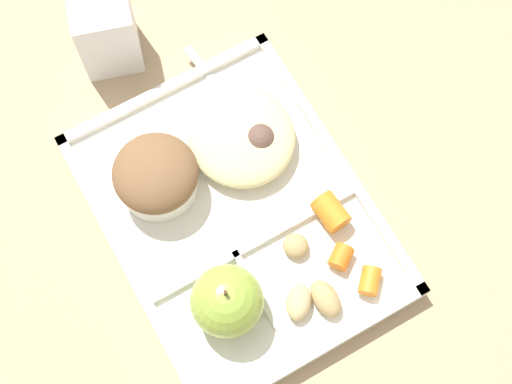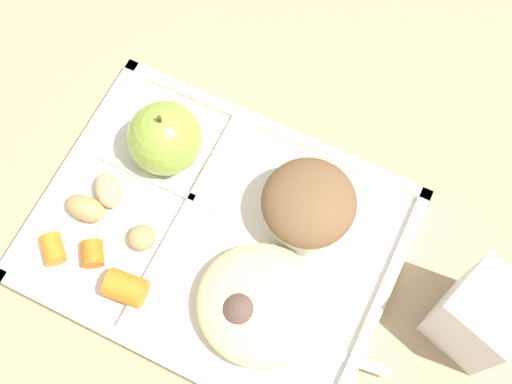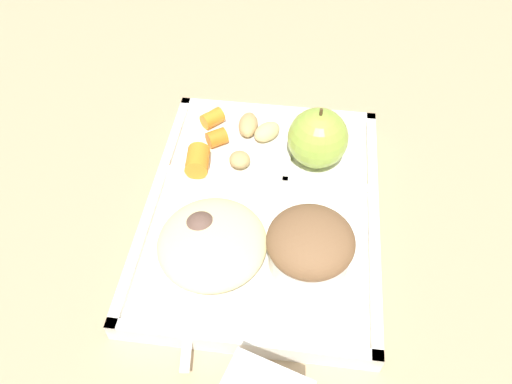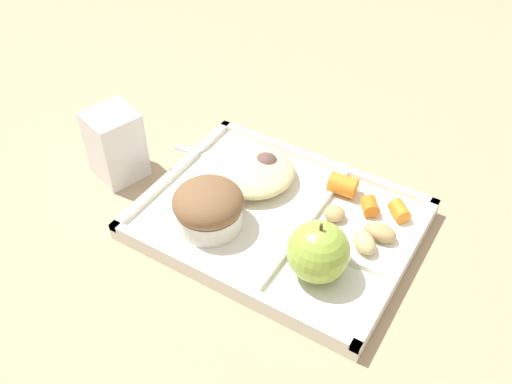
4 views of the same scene
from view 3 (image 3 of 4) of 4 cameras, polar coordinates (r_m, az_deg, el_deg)
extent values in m
plane|color=tan|center=(0.58, 0.71, -2.66)|extent=(6.00, 6.00, 0.00)
cube|color=white|center=(0.57, 0.72, -2.17)|extent=(0.33, 0.25, 0.02)
cube|color=white|center=(0.58, -11.11, -0.22)|extent=(0.33, 0.01, 0.01)
cube|color=white|center=(0.57, 12.92, -2.57)|extent=(0.33, 0.01, 0.01)
cube|color=white|center=(0.67, 2.35, 9.05)|extent=(0.01, 0.25, 0.01)
cube|color=white|center=(0.48, -1.61, -16.20)|extent=(0.01, 0.25, 0.01)
cube|color=white|center=(0.59, 1.17, 1.44)|extent=(0.01, 0.23, 0.01)
cube|color=white|center=(0.62, 3.62, 4.28)|extent=(0.14, 0.01, 0.01)
sphere|color=#93B742|center=(0.59, 6.89, 5.96)|extent=(0.07, 0.07, 0.07)
cylinder|color=#4C381E|center=(0.57, 7.23, 8.66)|extent=(0.00, 0.00, 0.01)
cylinder|color=silver|center=(0.51, 5.88, -6.97)|extent=(0.08, 0.08, 0.03)
ellipsoid|color=brown|center=(0.50, 6.10, -5.46)|extent=(0.09, 0.09, 0.04)
cylinder|color=orange|center=(0.66, -4.87, 8.17)|extent=(0.03, 0.03, 0.02)
cylinder|color=orange|center=(0.63, -4.37, 6.03)|extent=(0.03, 0.03, 0.02)
cylinder|color=orange|center=(0.60, -6.52, 3.50)|extent=(0.04, 0.03, 0.03)
ellipsoid|color=tan|center=(0.64, -0.87, 7.50)|extent=(0.04, 0.03, 0.02)
ellipsoid|color=tan|center=(0.60, -1.82, 3.59)|extent=(0.03, 0.03, 0.02)
ellipsoid|color=tan|center=(0.63, 1.23, 6.72)|extent=(0.04, 0.04, 0.02)
ellipsoid|color=beige|center=(0.52, -4.89, -5.67)|extent=(0.12, 0.11, 0.03)
sphere|color=#755B4C|center=(0.52, -3.64, -5.51)|extent=(0.03, 0.03, 0.03)
sphere|color=brown|center=(0.53, -6.09, -4.15)|extent=(0.04, 0.04, 0.04)
cube|color=silver|center=(0.49, -7.43, -14.22)|extent=(0.09, 0.02, 0.00)
cube|color=silver|center=(0.52, -6.81, -8.19)|extent=(0.03, 0.03, 0.00)
cylinder|color=silver|center=(0.54, -5.55, -5.79)|extent=(0.02, 0.01, 0.00)
cylinder|color=silver|center=(0.54, -6.57, -5.78)|extent=(0.02, 0.01, 0.00)
cylinder|color=silver|center=(0.54, -7.58, -5.76)|extent=(0.02, 0.01, 0.00)
camera|label=1|loc=(0.66, 50.20, 74.58)|focal=55.71mm
camera|label=2|loc=(0.35, -77.46, 61.91)|focal=48.61mm
camera|label=4|loc=(0.72, 57.83, 38.69)|focal=40.13mm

